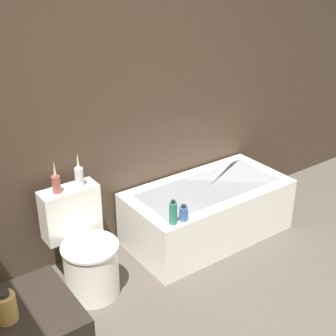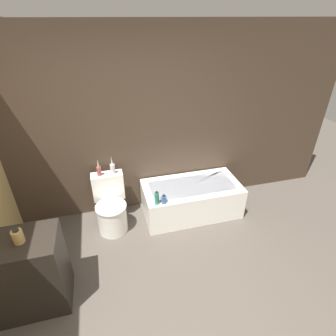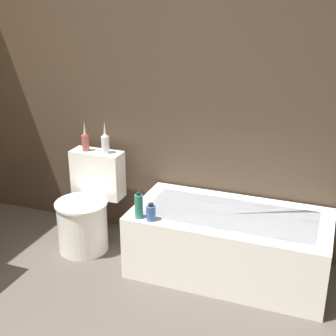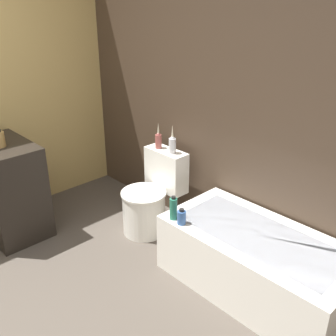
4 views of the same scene
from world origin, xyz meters
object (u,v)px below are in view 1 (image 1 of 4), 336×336
at_px(shampoo_bottle_tall, 173,213).
at_px(soap_bottle_glass, 6,307).
at_px(bathtub, 208,211).
at_px(shampoo_bottle_short, 184,213).
at_px(vase_silver, 79,175).
at_px(toilet, 85,251).
at_px(vase_gold, 56,182).

bearing_deg(shampoo_bottle_tall, soap_bottle_glass, -153.43).
bearing_deg(bathtub, soap_bottle_glass, -153.49).
height_order(shampoo_bottle_tall, shampoo_bottle_short, shampoo_bottle_tall).
distance_m(soap_bottle_glass, vase_silver, 1.49).
bearing_deg(toilet, bathtub, 0.30).
xyz_separation_m(vase_gold, shampoo_bottle_tall, (0.68, -0.47, -0.26)).
bearing_deg(bathtub, shampoo_bottle_short, -149.09).
bearing_deg(vase_gold, shampoo_bottle_short, -31.43).
height_order(toilet, shampoo_bottle_tall, toilet).
height_order(toilet, shampoo_bottle_short, toilet).
bearing_deg(shampoo_bottle_short, toilet, 157.04).
distance_m(shampoo_bottle_tall, shampoo_bottle_short, 0.10).
relative_size(soap_bottle_glass, vase_gold, 0.61).
bearing_deg(bathtub, vase_gold, 172.05).
distance_m(bathtub, soap_bottle_glass, 2.33).
bearing_deg(bathtub, toilet, -179.70).
relative_size(vase_gold, shampoo_bottle_tall, 1.27).
distance_m(bathtub, toilet, 1.18).
height_order(toilet, soap_bottle_glass, soap_bottle_glass).
height_order(bathtub, soap_bottle_glass, soap_bottle_glass).
distance_m(vase_gold, shampoo_bottle_short, 0.95).
bearing_deg(vase_silver, vase_gold, -178.45).
bearing_deg(shampoo_bottle_short, soap_bottle_glass, -155.02).
bearing_deg(vase_gold, toilet, -63.79).
bearing_deg(soap_bottle_glass, vase_gold, 58.26).
relative_size(vase_gold, vase_silver, 0.93).
xyz_separation_m(toilet, shampoo_bottle_short, (0.68, -0.29, 0.22)).
bearing_deg(toilet, shampoo_bottle_tall, -25.77).
distance_m(vase_gold, vase_silver, 0.18).
height_order(soap_bottle_glass, shampoo_bottle_tall, soap_bottle_glass).
distance_m(toilet, shampoo_bottle_tall, 0.70).
xyz_separation_m(bathtub, shampoo_bottle_short, (-0.49, -0.30, 0.29)).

